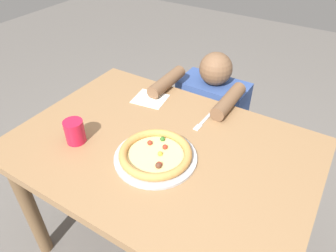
{
  "coord_description": "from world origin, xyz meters",
  "views": [
    {
      "loc": [
        0.54,
        -0.82,
        1.62
      ],
      "look_at": [
        -0.03,
        0.1,
        0.78
      ],
      "focal_mm": 33.19,
      "sensor_mm": 36.0,
      "label": 1
    }
  ],
  "objects_px": {
    "fork": "(205,120)",
    "diner_seated": "(209,127)",
    "pizza_near": "(156,155)",
    "drink_cup_colored": "(75,132)"
  },
  "relations": [
    {
      "from": "fork",
      "to": "diner_seated",
      "type": "height_order",
      "value": "diner_seated"
    },
    {
      "from": "pizza_near",
      "to": "diner_seated",
      "type": "bearing_deg",
      "value": 96.25
    },
    {
      "from": "diner_seated",
      "to": "drink_cup_colored",
      "type": "bearing_deg",
      "value": -108.49
    },
    {
      "from": "pizza_near",
      "to": "drink_cup_colored",
      "type": "relative_size",
      "value": 3.24
    },
    {
      "from": "pizza_near",
      "to": "fork",
      "type": "height_order",
      "value": "pizza_near"
    },
    {
      "from": "fork",
      "to": "pizza_near",
      "type": "bearing_deg",
      "value": -98.83
    },
    {
      "from": "drink_cup_colored",
      "to": "diner_seated",
      "type": "bearing_deg",
      "value": 71.51
    },
    {
      "from": "pizza_near",
      "to": "diner_seated",
      "type": "xyz_separation_m",
      "value": [
        -0.08,
        0.72,
        -0.37
      ]
    },
    {
      "from": "pizza_near",
      "to": "drink_cup_colored",
      "type": "xyz_separation_m",
      "value": [
        -0.35,
        -0.09,
        0.03
      ]
    },
    {
      "from": "drink_cup_colored",
      "to": "diner_seated",
      "type": "height_order",
      "value": "diner_seated"
    }
  ]
}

